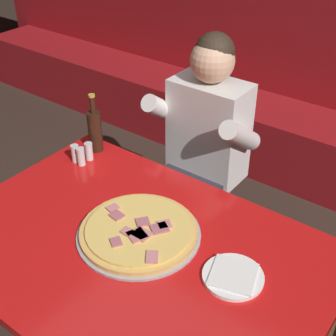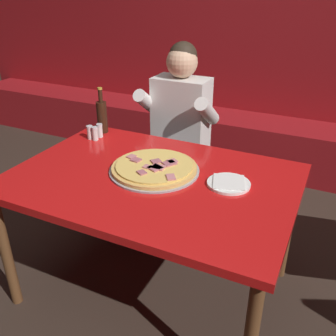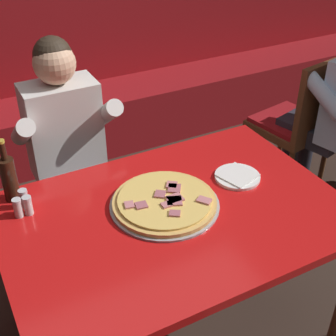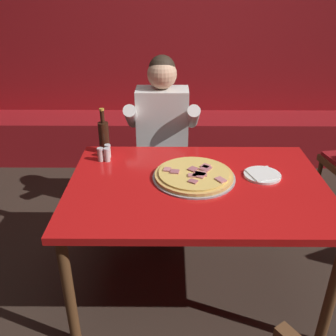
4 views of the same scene
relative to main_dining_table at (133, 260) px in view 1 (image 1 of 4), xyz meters
name	(u,v)px [view 1 (image 1 of 4)]	position (x,y,z in m)	size (l,w,h in m)	color
booth_bench	(310,151)	(0.00, 1.86, -0.44)	(6.46, 0.48, 0.46)	maroon
main_dining_table	(133,260)	(0.00, 0.00, 0.00)	(1.42, 0.98, 0.74)	brown
pizza	(139,232)	(-0.02, 0.06, 0.09)	(0.47, 0.47, 0.05)	#9E9EA3
plate_white_paper	(233,276)	(0.38, 0.08, 0.08)	(0.21, 0.21, 0.02)	white
beer_bottle	(95,130)	(-0.57, 0.41, 0.18)	(0.07, 0.07, 0.29)	black
shaker_oregano	(75,154)	(-0.58, 0.28, 0.11)	(0.04, 0.04, 0.09)	silver
shaker_parmesan	(89,152)	(-0.54, 0.33, 0.11)	(0.04, 0.04, 0.09)	silver
shaker_red_pepper_flakes	(81,157)	(-0.54, 0.27, 0.11)	(0.04, 0.04, 0.09)	silver
diner_seated_blue_shirt	(199,150)	(-0.21, 0.76, 0.03)	(0.53, 0.53, 1.27)	black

